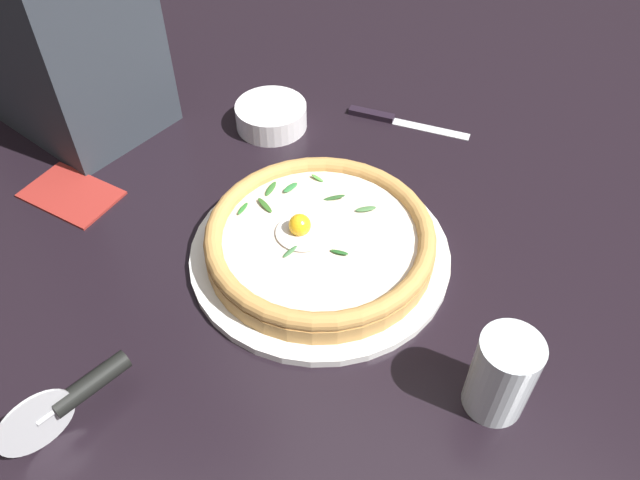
# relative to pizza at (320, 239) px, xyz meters

# --- Properties ---
(ground_plane) EXTENTS (2.40, 2.40, 0.03)m
(ground_plane) POSITION_rel_pizza_xyz_m (-0.05, -0.03, -0.05)
(ground_plane) COLOR black
(ground_plane) RESTS_ON ground
(pizza_plate) EXTENTS (0.35, 0.35, 0.01)m
(pizza_plate) POSITION_rel_pizza_xyz_m (-0.00, -0.00, -0.03)
(pizza_plate) COLOR white
(pizza_plate) RESTS_ON ground
(pizza) EXTENTS (0.31, 0.31, 0.06)m
(pizza) POSITION_rel_pizza_xyz_m (0.00, 0.00, 0.00)
(pizza) COLOR tan
(pizza) RESTS_ON pizza_plate
(side_bowl) EXTENTS (0.12, 0.12, 0.04)m
(side_bowl) POSITION_rel_pizza_xyz_m (0.20, -0.23, -0.01)
(side_bowl) COLOR white
(side_bowl) RESTS_ON ground
(pizza_cutter) EXTENTS (0.06, 0.15, 0.08)m
(pizza_cutter) POSITION_rel_pizza_xyz_m (0.13, 0.33, 0.01)
(pizza_cutter) COLOR silver
(pizza_cutter) RESTS_ON ground
(table_knife) EXTENTS (0.21, 0.04, 0.01)m
(table_knife) POSITION_rel_pizza_xyz_m (0.03, -0.33, -0.03)
(table_knife) COLOR silver
(table_knife) RESTS_ON ground
(drinking_glass) EXTENTS (0.07, 0.07, 0.11)m
(drinking_glass) POSITION_rel_pizza_xyz_m (-0.27, 0.11, 0.01)
(drinking_glass) COLOR silver
(drinking_glass) RESTS_ON ground
(folded_napkin) EXTENTS (0.15, 0.10, 0.01)m
(folded_napkin) POSITION_rel_pizza_xyz_m (0.39, 0.05, -0.03)
(folded_napkin) COLOR maroon
(folded_napkin) RESTS_ON ground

